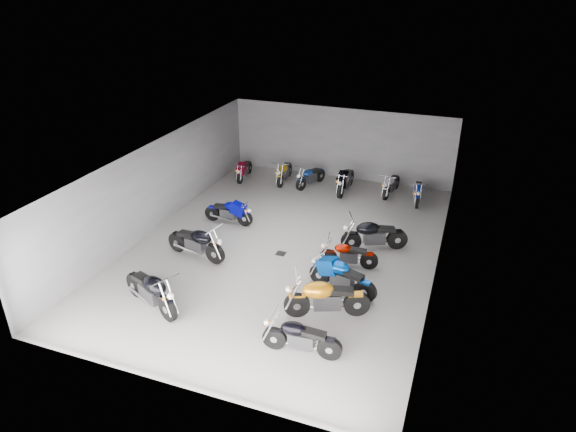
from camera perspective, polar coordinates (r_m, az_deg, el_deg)
name	(u,v)px	position (r m, az deg, el deg)	size (l,w,h in m)	color
ground	(286,247)	(17.73, -0.23, -3.44)	(14.00, 14.00, 0.00)	gray
wall_back	(341,143)	(23.25, 5.87, 8.03)	(10.00, 0.10, 3.20)	slate
wall_left	(157,185)	(19.19, -14.39, 3.38)	(0.10, 14.00, 3.20)	slate
wall_right	(441,229)	(16.12, 16.66, -1.36)	(0.10, 14.00, 3.20)	slate
ceiling	(286,158)	(16.39, -0.25, 6.41)	(10.00, 14.00, 0.04)	black
drain_grate	(281,253)	(17.32, -0.81, -4.19)	(0.32, 0.32, 0.01)	black
motorcycle_left_a	(151,291)	(14.94, -14.99, -8.02)	(2.24, 1.12, 1.05)	black
motorcycle_left_c	(196,243)	(17.12, -10.14, -2.93)	(2.27, 0.61, 1.00)	black
motorcycle_left_e	(229,212)	(19.27, -6.57, 0.46)	(1.94, 0.37, 0.85)	black
motorcycle_right_a	(301,337)	(12.97, 1.41, -13.33)	(2.04, 0.44, 0.90)	black
motorcycle_right_b	(326,298)	(14.19, 4.24, -9.09)	(2.26, 1.06, 1.05)	black
motorcycle_right_c	(341,277)	(15.20, 5.96, -6.72)	(2.17, 0.72, 0.97)	black
motorcycle_right_d	(348,255)	(16.48, 6.69, -4.29)	(1.86, 0.52, 0.82)	black
motorcycle_right_e	(374,235)	(17.56, 9.50, -2.10)	(2.14, 1.10, 1.01)	black
motorcycle_back_a	(244,169)	(23.39, -4.90, 5.18)	(0.42, 1.86, 0.82)	black
motorcycle_back_b	(284,172)	(22.93, -0.41, 4.95)	(0.44, 2.02, 0.89)	black
motorcycle_back_c	(310,176)	(22.50, 2.51, 4.44)	(0.78, 1.84, 0.84)	black
motorcycle_back_d	(345,180)	(22.02, 6.41, 4.00)	(0.43, 2.21, 0.97)	black
motorcycle_back_e	(391,184)	(22.04, 11.40, 3.47)	(0.47, 1.92, 0.85)	black
motorcycle_back_f	(418,191)	(21.58, 14.26, 2.66)	(0.43, 1.92, 0.85)	black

